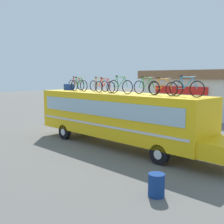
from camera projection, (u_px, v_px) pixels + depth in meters
ground_plane at (116, 146)px, 16.20m from camera, size 120.00×120.00×0.00m
bus at (118, 115)px, 15.85m from camera, size 12.63×2.49×3.05m
luggage_bag_1 at (69, 87)px, 19.20m from camera, size 0.74×0.34×0.41m
rooftop_bicycle_1 at (76, 85)px, 18.84m from camera, size 1.69×0.44×0.93m
rooftop_bicycle_2 at (79, 85)px, 17.54m from camera, size 1.64×0.44×0.92m
rooftop_bicycle_3 at (99, 85)px, 17.17m from camera, size 1.72×0.44×0.90m
rooftop_bicycle_4 at (105, 86)px, 15.80m from camera, size 1.64×0.44×0.88m
rooftop_bicycle_5 at (120, 86)px, 14.97m from camera, size 1.76×0.44×0.98m
rooftop_bicycle_6 at (146, 87)px, 14.55m from camera, size 1.69×0.44×0.94m
rooftop_bicycle_7 at (163, 88)px, 13.51m from camera, size 1.66×0.44×0.89m
rooftop_bicycle_8 at (186, 88)px, 12.68m from camera, size 1.79×0.44×0.98m
roadside_building at (203, 92)px, 29.72m from camera, size 10.03×9.52×4.58m
trash_bin at (156, 185)px, 9.31m from camera, size 0.55×0.55×0.78m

